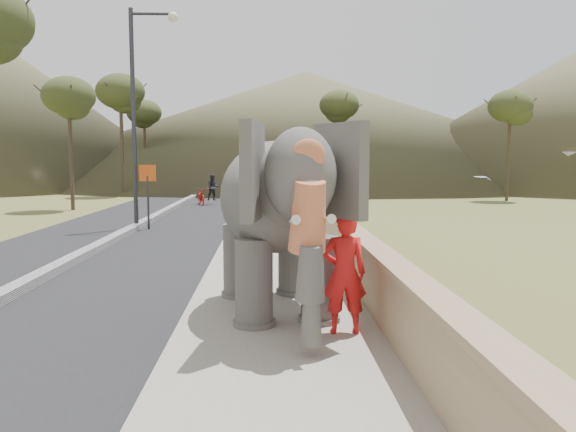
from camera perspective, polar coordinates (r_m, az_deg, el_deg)
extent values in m
plane|color=olive|center=(6.03, -0.60, -20.08)|extent=(160.00, 160.00, 0.00)
cube|color=black|center=(16.38, -19.42, -3.67)|extent=(7.00, 120.00, 0.03)
cube|color=black|center=(16.36, -19.44, -3.34)|extent=(0.35, 120.00, 0.22)
cube|color=#9E9687|center=(15.63, -1.61, -3.55)|extent=(3.00, 120.00, 0.15)
cube|color=tan|center=(15.67, 4.43, -1.79)|extent=(0.30, 120.00, 1.10)
cylinder|color=#28282D|center=(21.53, -15.41, 9.31)|extent=(0.16, 0.16, 8.00)
cylinder|color=#28282D|center=(21.94, -13.54, 19.34)|extent=(1.60, 0.10, 0.10)
sphere|color=#FFF2CC|center=(21.80, -11.62, 19.20)|extent=(0.36, 0.36, 0.36)
cylinder|color=#2D2D33|center=(21.21, -14.02, 1.28)|extent=(0.08, 0.08, 2.00)
cube|color=#E55315|center=(21.15, -14.09, 4.25)|extent=(0.60, 0.05, 0.60)
imported|color=#AAA9B0|center=(44.08, 19.03, 3.08)|extent=(4.51, 2.65, 1.44)
cone|color=brown|center=(75.72, 1.75, 9.20)|extent=(80.00, 80.00, 14.00)
imported|color=red|center=(8.03, 5.74, -5.78)|extent=(0.63, 0.42, 1.74)
imported|color=maroon|center=(32.00, -8.81, 1.98)|extent=(1.12, 1.98, 0.98)
imported|color=black|center=(31.90, -7.61, 2.89)|extent=(0.85, 0.74, 1.50)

